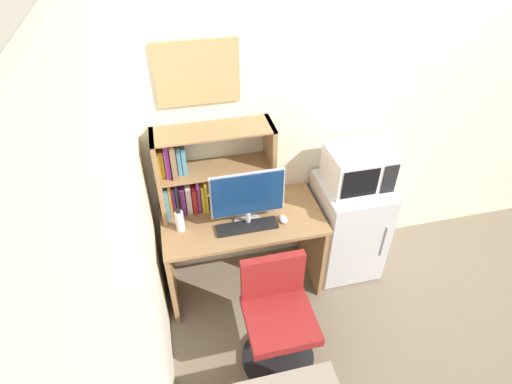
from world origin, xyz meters
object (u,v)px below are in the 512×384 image
at_px(desk_chair, 277,322).
at_px(wall_corkboard, 198,73).
at_px(mini_fridge, 347,226).
at_px(water_bottle, 180,221).
at_px(keyboard, 247,227).
at_px(microwave, 358,168).
at_px(monitor, 248,197).
at_px(computer_mouse, 283,219).
at_px(hutch_bookshelf, 196,173).

xyz_separation_m(desk_chair, wall_corkboard, (-0.30, 1.00, 1.41)).
distance_m(mini_fridge, wall_corkboard, 1.78).
bearing_deg(water_bottle, desk_chair, -50.35).
bearing_deg(mini_fridge, keyboard, -170.91).
bearing_deg(desk_chair, water_bottle, 129.65).
height_order(microwave, desk_chair, microwave).
distance_m(monitor, computer_mouse, 0.35).
bearing_deg(desk_chair, mini_fridge, 41.46).
bearing_deg(mini_fridge, hutch_bookshelf, 172.13).
bearing_deg(microwave, computer_mouse, -167.69).
xyz_separation_m(hutch_bookshelf, computer_mouse, (0.59, -0.30, -0.31)).
distance_m(keyboard, desk_chair, 0.70).
bearing_deg(keyboard, wall_corkboard, 117.82).
relative_size(water_bottle, desk_chair, 0.22).
relative_size(monitor, computer_mouse, 5.43).
height_order(computer_mouse, desk_chair, desk_chair).
bearing_deg(water_bottle, microwave, 2.21).
relative_size(hutch_bookshelf, desk_chair, 0.99).
bearing_deg(microwave, desk_chair, -138.42).
xyz_separation_m(keyboard, computer_mouse, (0.28, 0.01, 0.01)).
bearing_deg(water_bottle, wall_corkboard, 52.28).
xyz_separation_m(monitor, microwave, (0.88, 0.10, 0.04)).
distance_m(mini_fridge, microwave, 0.60).
bearing_deg(desk_chair, microwave, 41.58).
height_order(keyboard, microwave, microwave).
height_order(water_bottle, mini_fridge, water_bottle).
bearing_deg(monitor, microwave, 6.55).
height_order(keyboard, mini_fridge, mini_fridge).
xyz_separation_m(hutch_bookshelf, mini_fridge, (1.21, -0.17, -0.64)).
relative_size(computer_mouse, microwave, 0.21).
distance_m(hutch_bookshelf, water_bottle, 0.37).
bearing_deg(water_bottle, hutch_bookshelf, 52.12).
bearing_deg(hutch_bookshelf, desk_chair, -66.40).
bearing_deg(mini_fridge, water_bottle, -177.91).
bearing_deg(hutch_bookshelf, computer_mouse, -27.02).
relative_size(mini_fridge, desk_chair, 1.04).
xyz_separation_m(computer_mouse, water_bottle, (-0.76, 0.08, 0.07)).
bearing_deg(mini_fridge, wall_corkboard, 166.10).
relative_size(computer_mouse, water_bottle, 0.52).
relative_size(monitor, desk_chair, 0.62).
relative_size(hutch_bookshelf, water_bottle, 4.51).
height_order(desk_chair, wall_corkboard, wall_corkboard).
distance_m(computer_mouse, wall_corkboard, 1.21).
xyz_separation_m(microwave, wall_corkboard, (-1.12, 0.27, 0.75)).
bearing_deg(monitor, keyboard, -111.89).
bearing_deg(wall_corkboard, keyboard, -62.18).
bearing_deg(monitor, desk_chair, -84.24).
distance_m(keyboard, wall_corkboard, 1.13).
bearing_deg(mini_fridge, computer_mouse, -167.95).
bearing_deg(mini_fridge, monitor, -173.64).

